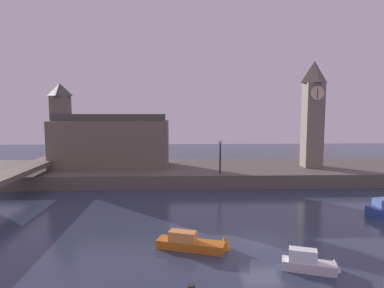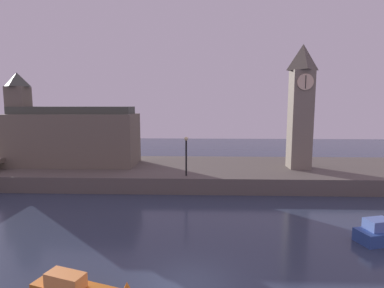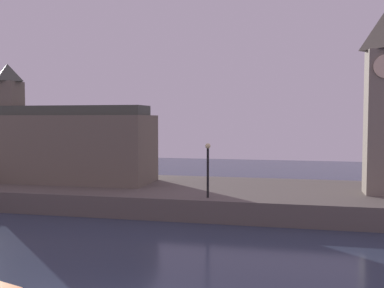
{
  "view_description": "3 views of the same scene",
  "coord_description": "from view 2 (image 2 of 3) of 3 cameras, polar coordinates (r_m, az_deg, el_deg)",
  "views": [
    {
      "loc": [
        -5.23,
        -21.1,
        8.62
      ],
      "look_at": [
        -3.86,
        17.83,
        4.48
      ],
      "focal_mm": 31.79,
      "sensor_mm": 36.0,
      "label": 1
    },
    {
      "loc": [
        0.63,
        -12.93,
        8.17
      ],
      "look_at": [
        -0.34,
        14.49,
        4.6
      ],
      "focal_mm": 28.74,
      "sensor_mm": 36.0,
      "label": 2
    },
    {
      "loc": [
        4.58,
        -14.01,
        6.83
      ],
      "look_at": [
        -2.21,
        16.17,
        5.06
      ],
      "focal_mm": 41.54,
      "sensor_mm": 36.0,
      "label": 3
    }
  ],
  "objects": [
    {
      "name": "clock_tower",
      "position": [
        33.69,
        19.55,
        6.78
      ],
      "size": [
        2.32,
        2.36,
        12.66
      ],
      "color": "slate",
      "rests_on": "far_embankment"
    },
    {
      "name": "ground_plane",
      "position": [
        15.3,
        -0.71,
        -24.85
      ],
      "size": [
        120.0,
        120.0,
        0.0
      ],
      "primitive_type": "plane",
      "color": "#2D384C"
    },
    {
      "name": "streetlamp",
      "position": [
        28.5,
        -1.09,
        -1.38
      ],
      "size": [
        0.36,
        0.36,
        3.68
      ],
      "color": "black",
      "rests_on": "far_embankment"
    },
    {
      "name": "parliament_hall",
      "position": [
        36.49,
        -21.89,
        1.46
      ],
      "size": [
        13.91,
        5.18,
        10.07
      ],
      "color": "#6B6051",
      "rests_on": "far_embankment"
    },
    {
      "name": "far_embankment",
      "position": [
        33.76,
        0.9,
        -5.28
      ],
      "size": [
        70.0,
        12.0,
        1.5
      ],
      "primitive_type": "cube",
      "color": "#5B544C",
      "rests_on": "ground"
    }
  ]
}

